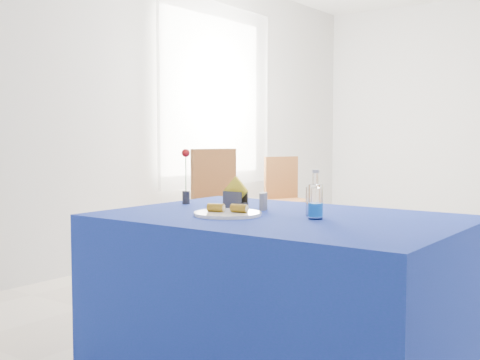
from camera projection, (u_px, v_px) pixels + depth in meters
name	position (u px, v px, depth m)	size (l,w,h in m)	color
floor	(417.00, 297.00, 4.19)	(7.00, 7.00, 0.00)	beige
room_shell	(422.00, 44.00, 4.07)	(7.00, 7.00, 7.00)	silver
window_pane	(213.00, 95.00, 6.19)	(0.04, 1.50, 1.60)	white
curtain	(218.00, 95.00, 6.15)	(0.04, 1.75, 1.85)	white
plate	(228.00, 214.00, 2.73)	(0.31, 0.31, 0.01)	white
drinking_glass	(313.00, 202.00, 2.71)	(0.07, 0.07, 0.13)	white
salt_shaker	(262.00, 202.00, 2.91)	(0.03, 0.03, 0.09)	slate
pepper_shaker	(264.00, 201.00, 2.95)	(0.03, 0.03, 0.09)	slate
blue_table	(281.00, 297.00, 2.76)	(1.60, 1.10, 0.76)	navy
water_bottle	(316.00, 203.00, 2.61)	(0.07, 0.07, 0.21)	white
napkin_holder	(235.00, 200.00, 2.96)	(0.15, 0.06, 0.16)	#3D3D43
rose_vase	(186.00, 178.00, 3.20)	(0.04, 0.04, 0.29)	#252429
chair_win_a	(222.00, 200.00, 5.04)	(0.55, 0.55, 1.02)	#995B2C
chair_win_b	(287.00, 194.00, 6.27)	(0.54, 0.54, 0.92)	#995B2C
banana_pieces	(228.00, 208.00, 2.73)	(0.19, 0.10, 0.04)	gold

